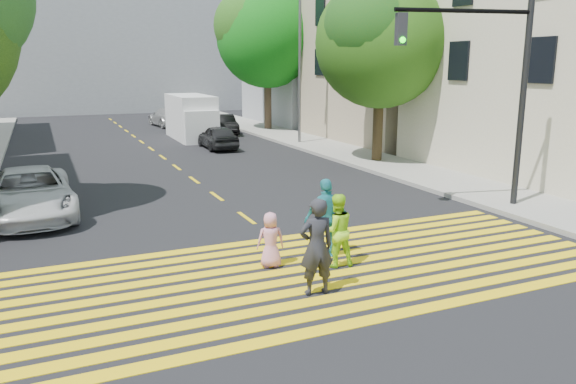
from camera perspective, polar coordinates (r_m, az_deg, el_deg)
ground at (r=11.22m, az=6.29°, el=-10.14°), size 120.00×120.00×0.00m
sidewalk_right at (r=27.91m, az=6.06°, el=3.91°), size 3.00×60.00×0.15m
crosswalk at (r=12.25m, az=3.29°, el=-8.02°), size 13.40×5.30×0.01m
lane_line at (r=32.14m, az=-14.21°, el=4.64°), size 0.12×34.40×0.01m
building_right_cream at (r=26.38m, az=27.08°, el=12.85°), size 10.00×10.00×10.00m
building_right_tan at (r=34.48m, az=12.53°, el=13.59°), size 10.00×10.00×10.00m
building_right_grey at (r=43.86m, az=3.81°, el=13.62°), size 10.00×10.00×10.00m
backdrop_block at (r=57.17m, az=-19.08°, el=13.78°), size 30.00×8.00×12.00m
tree_right_near at (r=25.53m, az=9.47°, el=15.44°), size 7.37×7.33×8.29m
tree_right_far at (r=38.12m, az=-1.99°, el=16.03°), size 8.40×8.04×9.63m
pedestrian_man at (r=10.80m, az=2.90°, el=-5.57°), size 0.73×0.50×1.92m
pedestrian_woman at (r=12.36m, az=4.93°, el=-3.90°), size 0.86×0.70×1.63m
pedestrian_child at (r=12.31m, az=-1.78°, el=-4.88°), size 0.67×0.51×1.24m
pedestrian_extra at (r=12.89m, az=3.92°, el=-2.68°), size 1.10×0.50×1.85m
white_sedan at (r=17.93m, az=-24.74°, el=-0.13°), size 2.52×5.17×1.41m
dark_car_near at (r=29.99m, az=-7.14°, el=5.57°), size 1.57×3.74×1.26m
silver_car at (r=41.64m, az=-12.08°, el=7.48°), size 2.37×4.92×1.38m
dark_car_parked at (r=36.39m, az=-6.54°, el=6.83°), size 1.72×3.88×1.24m
white_van at (r=34.13m, az=-9.73°, el=7.37°), size 2.17×5.53×2.59m
traffic_signal at (r=17.68m, az=19.79°, el=11.07°), size 4.20×1.10×6.25m
street_lamp at (r=31.00m, az=0.94°, el=13.79°), size 1.91×0.64×8.52m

